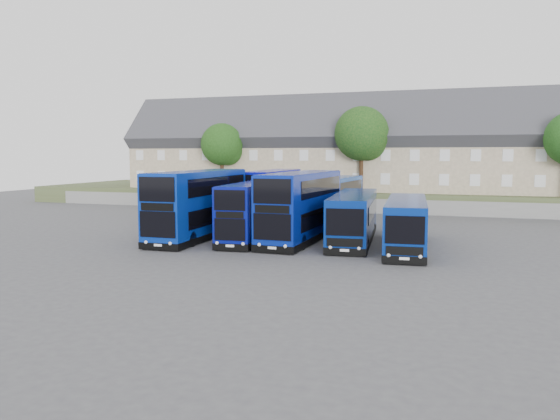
{
  "coord_description": "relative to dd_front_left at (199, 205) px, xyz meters",
  "views": [
    {
      "loc": [
        12.1,
        -32.59,
        6.07
      ],
      "look_at": [
        0.13,
        3.55,
        2.2
      ],
      "focal_mm": 35.0,
      "sensor_mm": 36.0,
      "label": 1
    }
  ],
  "objects": [
    {
      "name": "earth_bank",
      "position": [
        6.03,
        30.76,
        -1.39
      ],
      "size": [
        80.0,
        20.0,
        2.0
      ],
      "primitive_type": "cube",
      "color": "#48512E",
      "rests_on": "ground"
    },
    {
      "name": "retaining_wall",
      "position": [
        6.03,
        20.76,
        -1.64
      ],
      "size": [
        70.0,
        0.4,
        1.5
      ],
      "primitive_type": "cube",
      "color": "slate",
      "rests_on": "ground"
    },
    {
      "name": "tree_west",
      "position": [
        -7.82,
        21.86,
        4.66
      ],
      "size": [
        4.8,
        4.8,
        7.65
      ],
      "color": "#382314",
      "rests_on": "earth_bank"
    },
    {
      "name": "coach_east_a",
      "position": [
        11.11,
        1.85,
        -0.74
      ],
      "size": [
        3.78,
        12.46,
        3.36
      ],
      "rotation": [
        0.0,
        0.0,
        0.1
      ],
      "color": "navy",
      "rests_on": "ground"
    },
    {
      "name": "dd_front_left",
      "position": [
        0.0,
        0.0,
        0.0
      ],
      "size": [
        3.15,
        12.3,
        4.86
      ],
      "rotation": [
        0.0,
        0.0,
        0.03
      ],
      "color": "#082A9A",
      "rests_on": "ground"
    },
    {
      "name": "dd_front_right",
      "position": [
        7.48,
        1.21,
        -0.04
      ],
      "size": [
        3.05,
        12.11,
        4.79
      ],
      "rotation": [
        0.0,
        0.0,
        -0.02
      ],
      "color": "#071E8E",
      "rests_on": "ground"
    },
    {
      "name": "terrace_row",
      "position": [
        12.03,
        26.76,
        4.21
      ],
      "size": [
        66.0,
        10.4,
        11.2
      ],
      "color": "tan",
      "rests_on": "earth_bank"
    },
    {
      "name": "tree_mid",
      "position": [
        8.18,
        22.36,
        5.68
      ],
      "size": [
        5.76,
        5.76,
        9.18
      ],
      "color": "#382314",
      "rests_on": "earth_bank"
    },
    {
      "name": "ground",
      "position": [
        6.03,
        -3.24,
        -2.39
      ],
      "size": [
        120.0,
        120.0,
        0.0
      ],
      "primitive_type": "plane",
      "color": "#48484D",
      "rests_on": "ground"
    },
    {
      "name": "dd_front_mid",
      "position": [
        4.06,
        0.13,
        -0.41
      ],
      "size": [
        3.37,
        10.35,
        4.04
      ],
      "rotation": [
        0.0,
        0.0,
        0.1
      ],
      "color": "#071080",
      "rests_on": "ground"
    },
    {
      "name": "dd_rear_right",
      "position": [
        7.54,
        12.67,
        -0.43
      ],
      "size": [
        2.93,
        10.18,
        4.0
      ],
      "rotation": [
        0.0,
        0.0,
        -0.06
      ],
      "color": "#083B9C",
      "rests_on": "ground"
    },
    {
      "name": "dd_rear_left",
      "position": [
        1.47,
        12.12,
        -0.14
      ],
      "size": [
        3.01,
        11.59,
        4.57
      ],
      "rotation": [
        0.0,
        0.0,
        0.03
      ],
      "color": "#080C9D",
      "rests_on": "ground"
    },
    {
      "name": "coach_east_b",
      "position": [
        14.89,
        0.03,
        -0.83
      ],
      "size": [
        3.37,
        11.82,
        3.19
      ],
      "rotation": [
        0.0,
        0.0,
        0.08
      ],
      "color": "navy",
      "rests_on": "ground"
    }
  ]
}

